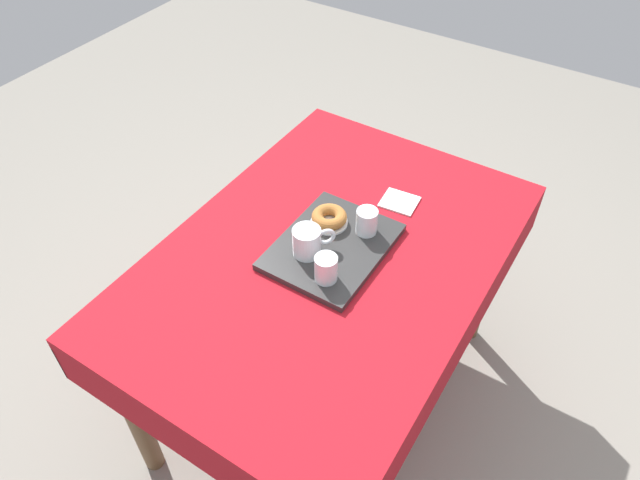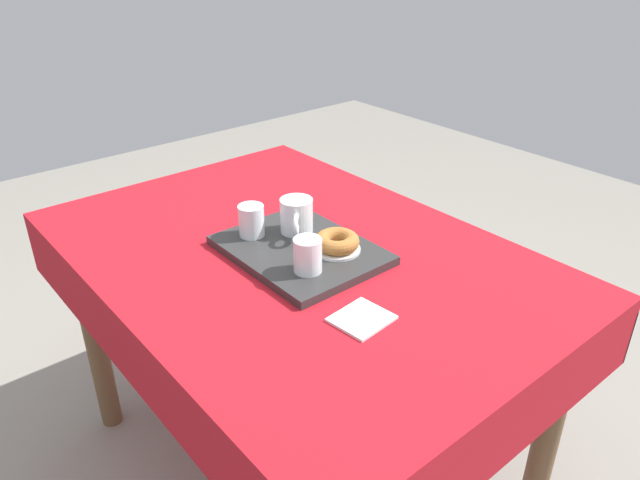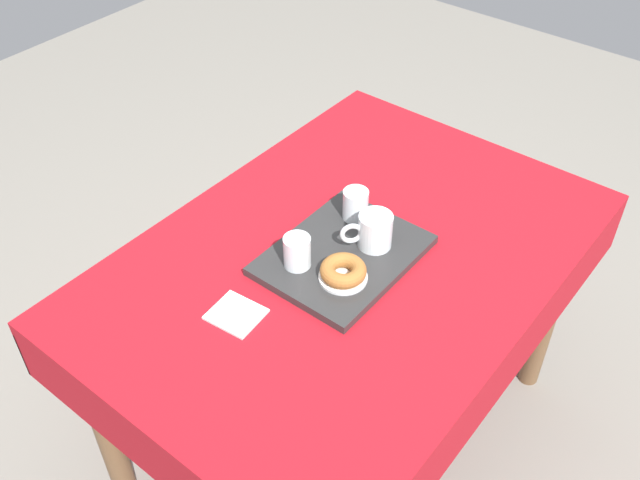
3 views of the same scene
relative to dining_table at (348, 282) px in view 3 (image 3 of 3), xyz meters
The scene contains 9 objects.
ground_plane 0.66m from the dining_table, ahead, with size 6.00×6.00×0.00m, color gray.
dining_table is the anchor object (origin of this frame).
serving_tray 0.11m from the dining_table, behind, with size 0.38×0.30×0.02m, color #2D2D2D.
tea_mug_left 0.17m from the dining_table, 43.73° to the right, with size 0.11×0.10×0.09m.
water_glass_near 0.21m from the dining_table, 155.18° to the left, with size 0.06×0.06×0.08m.
water_glass_far 0.19m from the dining_table, 29.04° to the left, with size 0.06×0.06×0.08m.
donut_plate_left 0.16m from the dining_table, 150.28° to the right, with size 0.11×0.11×0.01m, color white.
sugar_donut_left 0.18m from the dining_table, 150.28° to the right, with size 0.11×0.11×0.04m, color #A3662D.
paper_napkin 0.34m from the dining_table, 167.02° to the left, with size 0.10×0.11×0.01m, color white.
Camera 3 is at (-1.04, -0.74, 1.93)m, focal length 40.28 mm.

